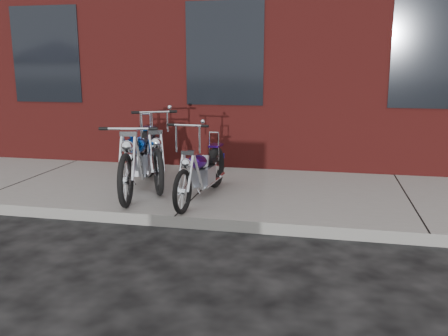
# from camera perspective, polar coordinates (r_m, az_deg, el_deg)

# --- Properties ---
(ground) EXTENTS (120.00, 120.00, 0.00)m
(ground) POSITION_cam_1_polar(r_m,az_deg,el_deg) (6.03, -5.93, -7.17)
(ground) COLOR black
(ground) RESTS_ON ground
(sidewalk) EXTENTS (22.00, 3.00, 0.15)m
(sidewalk) POSITION_cam_1_polar(r_m,az_deg,el_deg) (7.39, -2.37, -2.86)
(sidewalk) COLOR gray
(sidewalk) RESTS_ON ground
(chopper_purple) EXTENTS (0.49, 2.00, 1.12)m
(chopper_purple) POSITION_cam_1_polar(r_m,az_deg,el_deg) (6.68, -2.67, -0.65)
(chopper_purple) COLOR black
(chopper_purple) RESTS_ON sidewalk
(chopper_blue) EXTENTS (0.74, 2.50, 1.10)m
(chopper_blue) POSITION_cam_1_polar(r_m,az_deg,el_deg) (7.26, -10.14, 0.97)
(chopper_blue) COLOR black
(chopper_blue) RESTS_ON sidewalk
(chopper_third) EXTENTS (1.19, 2.16, 1.20)m
(chopper_third) POSITION_cam_1_polar(r_m,az_deg,el_deg) (7.73, -8.76, 1.52)
(chopper_third) COLOR black
(chopper_third) RESTS_ON sidewalk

